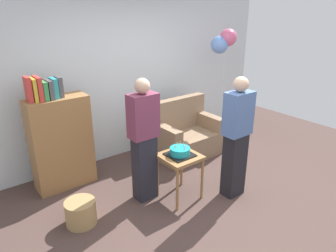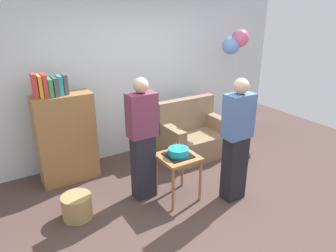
% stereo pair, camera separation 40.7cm
% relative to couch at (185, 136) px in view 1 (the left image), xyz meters
% --- Properties ---
extents(ground_plane, '(8.00, 8.00, 0.00)m').
position_rel_couch_xyz_m(ground_plane, '(-0.73, -1.31, -0.34)').
color(ground_plane, '#4C3833').
extents(wall_back, '(6.00, 0.10, 2.70)m').
position_rel_couch_xyz_m(wall_back, '(-0.73, 0.74, 1.01)').
color(wall_back, silver).
rests_on(wall_back, ground_plane).
extents(couch, '(1.10, 0.70, 0.96)m').
position_rel_couch_xyz_m(couch, '(0.00, 0.00, 0.00)').
color(couch, '#8C7054').
rests_on(couch, ground_plane).
extents(bookshelf, '(0.80, 0.36, 1.62)m').
position_rel_couch_xyz_m(bookshelf, '(-2.01, 0.29, 0.35)').
color(bookshelf, olive).
rests_on(bookshelf, ground_plane).
extents(side_table, '(0.48, 0.48, 0.62)m').
position_rel_couch_xyz_m(side_table, '(-0.92, -0.95, 0.19)').
color(side_table, olive).
rests_on(side_table, ground_plane).
extents(birthday_cake, '(0.32, 0.32, 0.17)m').
position_rel_couch_xyz_m(birthday_cake, '(-0.92, -0.95, 0.33)').
color(birthday_cake, black).
rests_on(birthday_cake, side_table).
extents(person_blowing_candles, '(0.36, 0.22, 1.63)m').
position_rel_couch_xyz_m(person_blowing_candles, '(-1.28, -0.68, 0.49)').
color(person_blowing_candles, '#23232D').
rests_on(person_blowing_candles, ground_plane).
extents(person_holding_cake, '(0.36, 0.22, 1.63)m').
position_rel_couch_xyz_m(person_holding_cake, '(-0.29, -1.33, 0.49)').
color(person_holding_cake, black).
rests_on(person_holding_cake, ground_plane).
extents(wicker_basket, '(0.36, 0.36, 0.30)m').
position_rel_couch_xyz_m(wicker_basket, '(-2.19, -0.67, -0.19)').
color(wicker_basket, '#A88451').
rests_on(wicker_basket, ground_plane).
extents(handbag, '(0.28, 0.14, 0.20)m').
position_rel_couch_xyz_m(handbag, '(0.56, -0.69, -0.24)').
color(handbag, '#473328').
rests_on(handbag, ground_plane).
extents(balloon_bunch, '(0.43, 0.37, 2.06)m').
position_rel_couch_xyz_m(balloon_bunch, '(0.88, 0.05, 1.51)').
color(balloon_bunch, silver).
rests_on(balloon_bunch, ground_plane).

